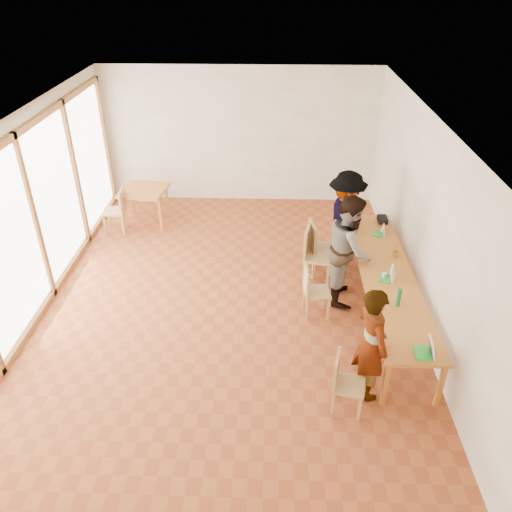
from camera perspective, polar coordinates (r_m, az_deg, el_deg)
The scene contains 25 objects.
ground at distance 8.38m, azimuth -3.28°, elevation -4.89°, with size 8.00×8.00×0.00m, color #9C4D25.
wall_back at distance 11.29m, azimuth -1.79°, elevation 13.53°, with size 6.00×0.10×3.00m, color white.
wall_front at distance 4.44m, azimuth -8.39°, elevation -19.79°, with size 6.00×0.10×3.00m, color white.
wall_right at distance 7.90m, azimuth 18.65°, elevation 3.75°, with size 0.10×8.00×3.00m, color white.
window_wall at distance 8.40m, azimuth -24.21°, elevation 4.23°, with size 0.10×8.00×3.00m, color white.
ceiling at distance 7.04m, azimuth -4.03°, elevation 15.39°, with size 6.00×8.00×0.04m, color white.
communal_table at distance 7.92m, azimuth 14.72°, elevation -2.18°, with size 0.80×4.00×0.75m.
side_table at distance 10.74m, azimuth -12.71°, elevation 7.07°, with size 0.90×0.90×0.75m.
chair_near at distance 6.36m, azimuth 9.87°, elevation -13.48°, with size 0.46×0.46×0.44m.
chair_mid at distance 7.80m, azimuth 6.39°, elevation -3.47°, with size 0.43×0.43×0.45m.
chair_far at distance 8.57m, azimuth 6.48°, elevation 0.81°, with size 0.56×0.56×0.54m.
chair_empty at distance 8.79m, azimuth 7.02°, elevation 1.50°, with size 0.54×0.54×0.53m.
chair_spare at distance 10.54m, azimuth -15.48°, elevation 5.56°, with size 0.46×0.46×0.49m.
person_near at distance 6.42m, azimuth 13.02°, elevation -9.73°, with size 0.59×0.39×1.61m, color gray.
person_mid at distance 8.06m, azimuth 10.60°, elevation 0.79°, with size 0.89×0.69×1.83m, color gray.
person_far at distance 9.02m, azimuth 10.14°, elevation 4.14°, with size 1.15×0.66×1.79m, color gray.
laptop_near at distance 6.51m, azimuth 18.95°, elevation -10.13°, with size 0.25×0.29×0.23m.
laptop_mid at distance 7.73m, azimuth 14.97°, elevation -2.22°, with size 0.28×0.30×0.21m.
laptop_far at distance 8.94m, azimuth 14.13°, elevation 2.67°, with size 0.23×0.25×0.18m.
yellow_mug at distance 8.35m, azimuth 15.70°, elevation 0.24°, with size 0.11×0.11×0.09m, color gold.
green_bottle at distance 7.15m, azimuth 15.99°, elevation -4.58°, with size 0.07×0.07×0.28m, color #186F32.
clear_glass at distance 7.74m, azimuth 14.43°, elevation -2.18°, with size 0.07×0.07×0.09m, color silver.
condiment_cup at distance 9.02m, azimuth 14.27°, elevation 2.80°, with size 0.08×0.08×0.06m, color white.
pink_phone at distance 8.12m, azimuth 15.30°, elevation -0.94°, with size 0.05×0.10×0.01m, color #BD4172.
black_pouch at distance 9.39m, azimuth 14.26°, elevation 4.08°, with size 0.16×0.26×0.09m, color black.
Camera 1 is at (0.70, -6.73, 4.93)m, focal length 35.00 mm.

